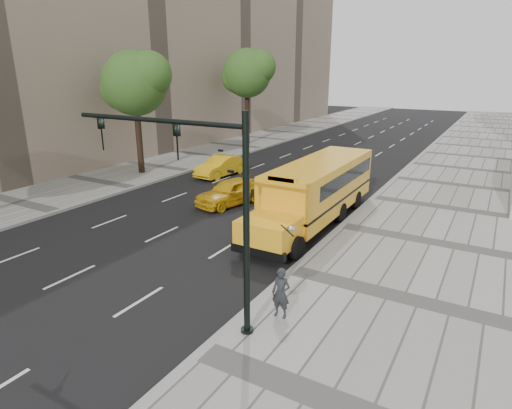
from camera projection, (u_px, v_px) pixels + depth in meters
The scene contains 12 objects.
ground at pixel (238, 209), 23.64m from camera, with size 140.00×140.00×0.00m, color black.
sidewalk_museum at pixel (480, 252), 17.87m from camera, with size 12.00×140.00×0.15m, color #98958F.
sidewalk_far at pixel (100, 182), 28.88m from camera, with size 6.00×140.00×0.15m, color #98958F.
curb_museum at pixel (342, 227), 20.74m from camera, with size 0.30×140.00×0.15m, color gray.
curb_far at pixel (133, 188), 27.45m from camera, with size 0.30×140.00×0.15m, color gray.
tree_b at pixel (135, 83), 29.45m from camera, with size 5.02×4.46×8.69m.
tree_c at pixel (248, 73), 41.63m from camera, with size 5.27×4.68×9.37m.
school_bus at pixel (318, 187), 21.35m from camera, with size 2.96×11.56×3.19m.
taxi_near at pixel (231, 192), 24.25m from camera, with size 1.75×4.36×1.49m, color gold.
taxi_far at pixel (221, 166), 30.74m from camera, with size 1.52×4.37×1.44m, color gold.
pedestrian at pixel (281, 293), 12.84m from camera, with size 0.58×0.38×1.58m, color #24272A.
traffic_signal at pixel (203, 193), 11.80m from camera, with size 6.18×0.36×6.40m.
Camera 1 is at (12.17, -18.91, 7.35)m, focal length 30.00 mm.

